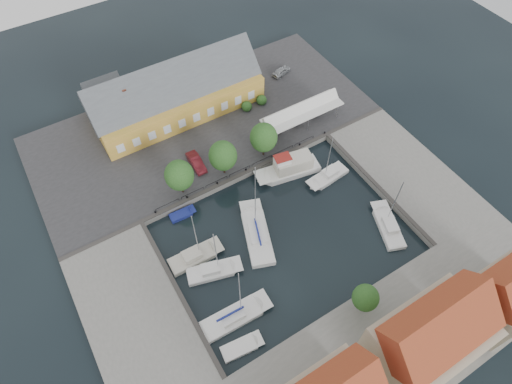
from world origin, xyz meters
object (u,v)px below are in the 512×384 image
warehouse (172,95)px  center_sailboat (257,235)px  car_silver (281,71)px  launch_nw (182,215)px  tent_canopy (302,112)px  east_boat_c (388,227)px  car_red (196,162)px  east_boat_a (328,177)px  west_boat_d (235,317)px  trawler (290,168)px  west_boat_c (213,272)px  west_boat_b (195,257)px  launch_sw (241,347)px

warehouse → center_sailboat: center_sailboat is taller
car_silver → launch_nw: size_ratio=1.02×
car_silver → tent_canopy: bearing=145.3°
warehouse → east_boat_c: bearing=-66.5°
car_red → warehouse: bearing=80.9°
warehouse → car_silver: 21.11m
east_boat_a → east_boat_c: east_boat_c is taller
east_boat_a → launch_nw: east_boat_a is taller
west_boat_d → launch_nw: 17.17m
tent_canopy → center_sailboat: (-17.29, -14.14, -3.32)m
car_silver → east_boat_c: east_boat_c is taller
tent_canopy → center_sailboat: center_sailboat is taller
center_sailboat → east_boat_a: size_ratio=1.41×
tent_canopy → trawler: bearing=-134.8°
warehouse → car_red: bearing=-100.5°
car_silver → launch_nw: 34.22m
west_boat_d → trawler: bearing=39.9°
center_sailboat → west_boat_d: size_ratio=1.18×
warehouse → west_boat_c: (-8.54, -29.76, -4.17)m
car_red → west_boat_c: size_ratio=0.46×
trawler → east_boat_a: 6.00m
warehouse → west_boat_b: warehouse is taller
west_boat_b → center_sailboat: bearing=-9.0°
warehouse → west_boat_d: bearing=-104.0°
west_boat_b → car_silver: bearing=39.5°
center_sailboat → east_boat_a: bearing=12.0°
center_sailboat → west_boat_c: bearing=-167.3°
car_red → launch_sw: car_red is taller
trawler → west_boat_c: west_boat_c is taller
trawler → west_boat_c: bearing=-154.0°
east_boat_a → west_boat_b: bearing=-175.9°
east_boat_a → launch_sw: east_boat_a is taller
car_silver → trawler: trawler is taller
east_boat_c → west_boat_d: size_ratio=0.85×
car_red → east_boat_a: bearing=-34.6°
trawler → west_boat_c: 20.17m
east_boat_c → west_boat_c: east_boat_c is taller
east_boat_c → launch_sw: bearing=-172.1°
car_red → west_boat_b: (-7.26, -13.66, -1.50)m
car_red → launch_nw: size_ratio=1.19×
car_silver → west_boat_c: (-29.43, -28.42, -1.42)m
east_boat_c → launch_sw: east_boat_c is taller
tent_canopy → launch_nw: tent_canopy is taller
center_sailboat → west_boat_b: center_sailboat is taller
center_sailboat → east_boat_a: (14.74, 3.12, -0.10)m
trawler → east_boat_c: bearing=-68.1°
east_boat_c → warehouse: bearing=113.5°
center_sailboat → launch_sw: 15.44m
center_sailboat → east_boat_a: 15.07m
trawler → west_boat_d: (-18.71, -15.62, -0.75)m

